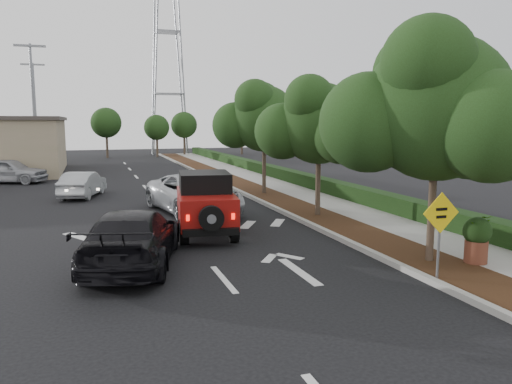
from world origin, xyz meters
name	(u,v)px	position (x,y,z in m)	size (l,w,h in m)	color
ground	(224,279)	(0.00, 0.00, 0.00)	(120.00, 120.00, 0.00)	black
curb	(252,197)	(4.60, 12.00, 0.07)	(0.20, 70.00, 0.15)	#9E9B93
planting_strip	(271,197)	(5.60, 12.00, 0.06)	(1.80, 70.00, 0.12)	black
sidewalk	(305,195)	(7.50, 12.00, 0.06)	(2.00, 70.00, 0.12)	gray
hedge	(330,187)	(8.90, 12.00, 0.40)	(0.80, 70.00, 0.80)	black
transmission_tower	(170,154)	(6.00, 48.00, 0.00)	(7.00, 4.00, 28.00)	slate
street_tree_near	(429,264)	(5.60, -0.50, 0.00)	(3.80, 3.80, 5.92)	#1B3110
street_tree_mid	(317,217)	(5.60, 6.50, 0.00)	(3.20, 3.20, 5.32)	#1B3110
street_tree_far	(264,195)	(5.60, 13.00, 0.00)	(3.40, 3.40, 5.62)	#1B3110
light_pole_a	(38,177)	(-6.50, 26.00, 0.00)	(2.00, 0.22, 9.00)	slate
light_pole_b	(39,164)	(-7.50, 38.00, 0.00)	(2.00, 0.22, 9.00)	slate
red_jeep	(205,203)	(0.70, 5.14, 1.07)	(2.31, 4.25, 2.10)	black
silver_suv_ahead	(193,194)	(1.09, 9.17, 0.80)	(2.67, 5.78, 1.61)	#B6B9BE
black_suv_oncoming	(133,238)	(-1.99, 1.89, 0.77)	(2.14, 5.27, 1.53)	black
silver_sedan_oncoming	(83,184)	(-3.40, 15.30, 0.65)	(1.38, 3.96, 1.30)	#A5A8AC
parked_suv	(8,171)	(-7.87, 22.82, 0.79)	(1.86, 4.62, 1.57)	#9E9FA5
speed_hump_sign	(440,224)	(4.80, -1.86, 1.44)	(0.98, 0.09, 2.08)	slate
terracotta_planter	(477,235)	(6.60, -1.10, 0.87)	(0.74, 0.74, 1.28)	brown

